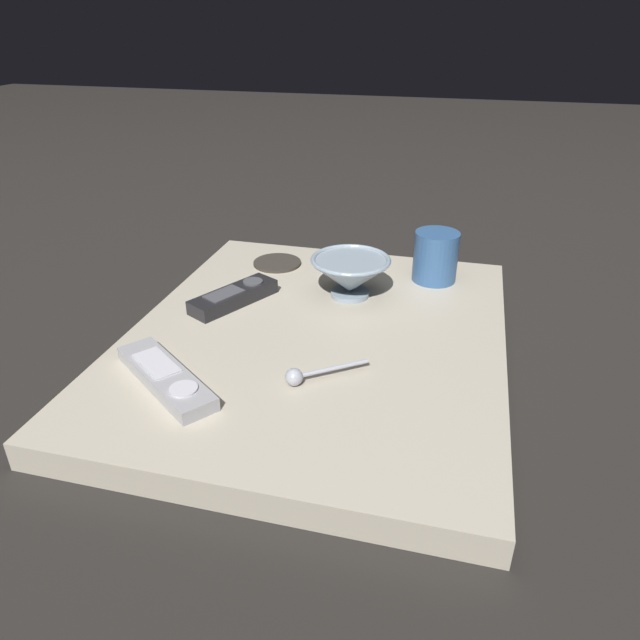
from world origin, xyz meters
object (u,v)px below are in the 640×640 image
object	(u,v)px
teaspoon	(303,375)
cereal_bowl	(350,275)
drink_coaster	(277,263)
coffee_mug	(435,256)
tv_remote_far	(165,377)
tv_remote_near	(234,296)

from	to	relation	value
teaspoon	cereal_bowl	bearing A→B (deg)	-91.35
teaspoon	drink_coaster	xyz separation A→B (m)	(0.16, -0.38, -0.01)
coffee_mug	teaspoon	world-z (taller)	coffee_mug
cereal_bowl	tv_remote_far	bearing A→B (deg)	60.60
cereal_bowl	coffee_mug	world-z (taller)	coffee_mug
drink_coaster	tv_remote_near	bearing A→B (deg)	84.23
cereal_bowl	tv_remote_near	distance (m)	0.20
coffee_mug	tv_remote_far	distance (m)	0.53
teaspoon	coffee_mug	bearing A→B (deg)	-110.17
teaspoon	tv_remote_near	world-z (taller)	tv_remote_near
coffee_mug	cereal_bowl	bearing A→B (deg)	38.29
teaspoon	tv_remote_far	size ratio (longest dim) A/B	0.54
cereal_bowl	tv_remote_near	size ratio (longest dim) A/B	0.84
tv_remote_near	coffee_mug	bearing A→B (deg)	-150.16
teaspoon	drink_coaster	bearing A→B (deg)	-67.29
drink_coaster	teaspoon	bearing A→B (deg)	112.71
teaspoon	tv_remote_near	size ratio (longest dim) A/B	0.62
coffee_mug	tv_remote_near	xyz separation A→B (m)	(0.32, 0.18, -0.03)
coffee_mug	drink_coaster	world-z (taller)	coffee_mug
cereal_bowl	coffee_mug	distance (m)	0.17
tv_remote_far	drink_coaster	distance (m)	0.42
tv_remote_near	drink_coaster	xyz separation A→B (m)	(-0.02, -0.18, -0.01)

